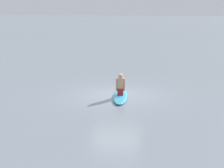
# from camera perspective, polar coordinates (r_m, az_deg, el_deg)

# --- Properties ---
(ground_plane) EXTENTS (400.00, 400.00, 0.00)m
(ground_plane) POSITION_cam_1_polar(r_m,az_deg,el_deg) (17.59, 0.63, -1.81)
(ground_plane) COLOR gray
(surfboard) EXTENTS (1.04, 3.22, 0.14)m
(surfboard) POSITION_cam_1_polar(r_m,az_deg,el_deg) (17.12, 1.38, -1.96)
(surfboard) COLOR #339EC6
(surfboard) RESTS_ON ground
(person_paddler) EXTENTS (0.46, 0.38, 1.05)m
(person_paddler) POSITION_cam_1_polar(r_m,az_deg,el_deg) (17.00, 1.39, -0.19)
(person_paddler) COLOR #A51E23
(person_paddler) RESTS_ON surfboard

